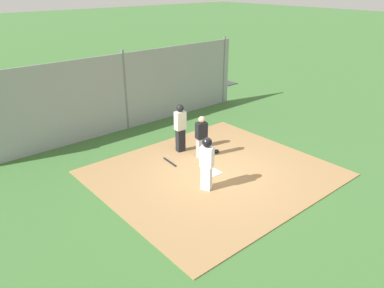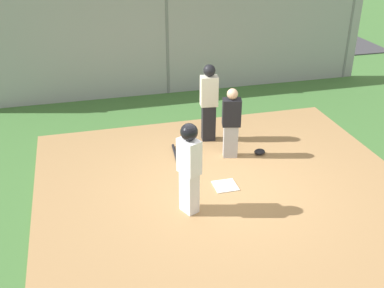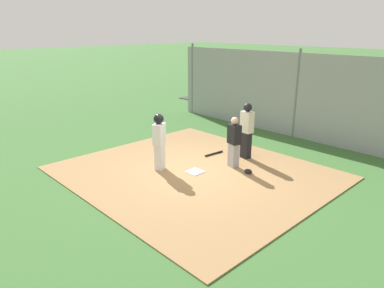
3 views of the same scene
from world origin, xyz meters
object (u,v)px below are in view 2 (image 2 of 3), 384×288
(home_plate, at_px, (225,186))
(parked_car_dark, at_px, (223,32))
(umpire, at_px, (209,101))
(baseball_bat, at_px, (175,153))
(catcher_mask, at_px, (260,152))
(runner, at_px, (189,163))
(catcher, at_px, (231,122))
(parked_car_red, at_px, (161,35))

(home_plate, bearing_deg, parked_car_dark, -107.53)
(parked_car_dark, bearing_deg, umpire, 61.44)
(baseball_bat, height_order, catcher_mask, catcher_mask)
(catcher_mask, bearing_deg, home_plate, 42.99)
(runner, bearing_deg, catcher, 27.07)
(runner, height_order, parked_car_red, runner)
(runner, xyz_separation_m, parked_car_red, (-1.51, -10.28, -0.40))
(umpire, distance_m, baseball_bat, 1.40)
(parked_car_red, bearing_deg, catcher, 85.15)
(catcher_mask, bearing_deg, baseball_bat, -14.51)
(catcher, height_order, catcher_mask, catcher)
(umpire, xyz_separation_m, parked_car_dark, (-2.79, -7.59, -0.37))
(catcher_mask, bearing_deg, catcher, -8.49)
(runner, relative_size, baseball_bat, 2.22)
(runner, bearing_deg, catcher_mask, 14.32)
(home_plate, relative_size, baseball_bat, 0.58)
(home_plate, height_order, baseball_bat, baseball_bat)
(home_plate, relative_size, catcher, 0.28)
(parked_car_dark, bearing_deg, home_plate, 64.10)
(baseball_bat, bearing_deg, parked_car_red, -3.95)
(baseball_bat, relative_size, catcher_mask, 3.19)
(home_plate, height_order, catcher_mask, catcher_mask)
(catcher, bearing_deg, parked_car_red, -167.58)
(runner, height_order, baseball_bat, runner)
(runner, bearing_deg, umpire, 41.67)
(baseball_bat, distance_m, parked_car_red, 8.28)
(catcher_mask, xyz_separation_m, parked_car_red, (0.49, -8.62, 0.52))
(parked_car_dark, bearing_deg, catcher_mask, 69.08)
(home_plate, distance_m, catcher, 1.48)
(umpire, xyz_separation_m, parked_car_red, (-0.39, -7.63, -0.37))
(parked_car_dark, distance_m, parked_car_red, 2.40)
(parked_car_dark, xyz_separation_m, parked_car_red, (2.40, -0.04, 0.00))
(runner, relative_size, parked_car_red, 0.39)
(catcher, xyz_separation_m, runner, (1.36, 1.76, 0.18))
(catcher, bearing_deg, home_plate, -9.23)
(parked_car_dark, bearing_deg, catcher, 64.83)
(home_plate, xyz_separation_m, baseball_bat, (0.66, -1.52, 0.02))
(baseball_bat, height_order, parked_car_red, parked_car_red)
(umpire, relative_size, parked_car_red, 0.42)
(runner, xyz_separation_m, catcher_mask, (-2.01, -1.66, -0.92))
(runner, height_order, parked_car_dark, runner)
(runner, bearing_deg, parked_car_dark, 43.75)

